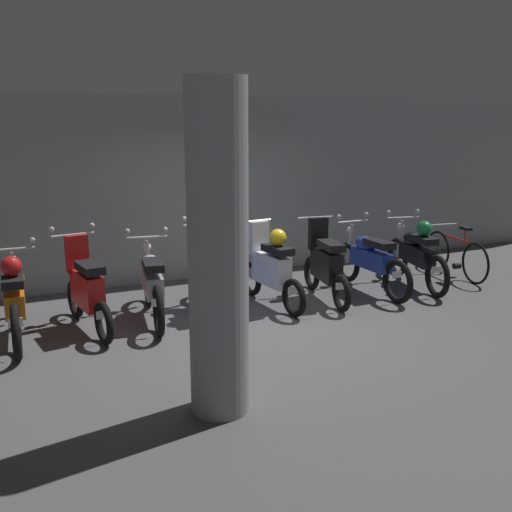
{
  "coord_description": "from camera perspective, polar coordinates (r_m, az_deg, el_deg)",
  "views": [
    {
      "loc": [
        -3.15,
        -6.7,
        2.67
      ],
      "look_at": [
        0.19,
        0.7,
        0.75
      ],
      "focal_mm": 41.98,
      "sensor_mm": 36.0,
      "label": 1
    }
  ],
  "objects": [
    {
      "name": "motorbike_slot_1",
      "position": [
        7.84,
        -15.86,
        -3.08
      ],
      "size": [
        0.58,
        1.67,
        1.29
      ],
      "color": "black",
      "rests_on": "ground"
    },
    {
      "name": "motorbike_slot_6",
      "position": [
        9.35,
        10.84,
        -0.41
      ],
      "size": [
        0.59,
        1.95,
        1.15
      ],
      "color": "black",
      "rests_on": "ground"
    },
    {
      "name": "motorbike_slot_2",
      "position": [
        8.06,
        -9.86,
        -2.58
      ],
      "size": [
        0.58,
        1.94,
        1.15
      ],
      "color": "black",
      "rests_on": "ground"
    },
    {
      "name": "back_wall",
      "position": [
        10.01,
        -5.79,
        6.47
      ],
      "size": [
        16.0,
        0.3,
        2.99
      ],
      "primitive_type": "cube",
      "color": "gray",
      "rests_on": "ground"
    },
    {
      "name": "motorbike_slot_5",
      "position": [
        8.84,
        6.61,
        -0.83
      ],
      "size": [
        0.56,
        1.67,
        1.18
      ],
      "color": "black",
      "rests_on": "ground"
    },
    {
      "name": "bicycle",
      "position": [
        10.65,
        18.51,
        0.08
      ],
      "size": [
        0.5,
        1.72,
        0.89
      ],
      "color": "black",
      "rests_on": "ground"
    },
    {
      "name": "support_pillar",
      "position": [
        5.24,
        -3.64,
        0.31
      ],
      "size": [
        0.54,
        0.54,
        2.99
      ],
      "primitive_type": "cylinder",
      "color": "gray",
      "rests_on": "ground"
    },
    {
      "name": "motorbike_slot_0",
      "position": [
        7.76,
        -22.0,
        -3.72
      ],
      "size": [
        0.59,
        1.95,
        1.15
      ],
      "color": "black",
      "rests_on": "ground"
    },
    {
      "name": "ground_plane",
      "position": [
        7.87,
        0.85,
        -6.52
      ],
      "size": [
        80.0,
        80.0,
        0.0
      ],
      "primitive_type": "plane",
      "color": "#4C4C4F"
    },
    {
      "name": "motorbike_slot_3",
      "position": [
        8.23,
        -4.1,
        -1.53
      ],
      "size": [
        0.59,
        1.68,
        1.29
      ],
      "color": "black",
      "rests_on": "ground"
    },
    {
      "name": "motorbike_slot_4",
      "position": [
        8.5,
        1.4,
        -1.05
      ],
      "size": [
        0.56,
        1.68,
        1.18
      ],
      "color": "black",
      "rests_on": "ground"
    },
    {
      "name": "motorbike_slot_7",
      "position": [
        9.82,
        15.05,
        0.23
      ],
      "size": [
        0.63,
        1.93,
        1.15
      ],
      "color": "black",
      "rests_on": "ground"
    }
  ]
}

